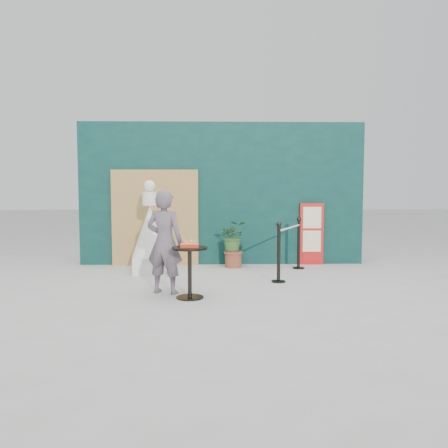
{
  "coord_description": "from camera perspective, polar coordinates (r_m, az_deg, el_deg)",
  "views": [
    {
      "loc": [
        -0.18,
        -6.19,
        1.57
      ],
      "look_at": [
        0.0,
        1.2,
        1.0
      ],
      "focal_mm": 35.0,
      "sensor_mm": 36.0,
      "label": 1
    }
  ],
  "objects": [
    {
      "name": "food_basket",
      "position": [
        6.34,
        -4.5,
        -2.69
      ],
      "size": [
        0.26,
        0.19,
        0.11
      ],
      "color": "red",
      "rests_on": "cafe_table"
    },
    {
      "name": "woman",
      "position": [
        6.68,
        -7.77,
        -2.34
      ],
      "size": [
        0.66,
        0.54,
        1.58
      ],
      "primitive_type": "imported",
      "rotation": [
        0.0,
        0.0,
        2.83
      ],
      "color": "#665864",
      "rests_on": "ground"
    },
    {
      "name": "stanchion_barrier",
      "position": [
        8.21,
        8.56,
        -3.17
      ],
      "size": [
        0.84,
        1.54,
        1.03
      ],
      "color": "black",
      "rests_on": "ground"
    },
    {
      "name": "menu_board",
      "position": [
        9.42,
        11.37,
        -1.29
      ],
      "size": [
        0.5,
        0.07,
        1.3
      ],
      "color": "red",
      "rests_on": "ground"
    },
    {
      "name": "cafe_table",
      "position": [
        6.38,
        -4.5,
        -5.26
      ],
      "size": [
        0.52,
        0.52,
        0.75
      ],
      "color": "black",
      "rests_on": "ground"
    },
    {
      "name": "bamboo_fence",
      "position": [
        9.23,
        -8.99,
        0.81
      ],
      "size": [
        1.8,
        0.08,
        2.0
      ],
      "primitive_type": "cube",
      "color": "tan",
      "rests_on": "ground"
    },
    {
      "name": "planter",
      "position": [
        8.91,
        1.22,
        -2.16
      ],
      "size": [
        0.56,
        0.48,
        0.95
      ],
      "color": "brown",
      "rests_on": "ground"
    },
    {
      "name": "statue",
      "position": [
        8.37,
        -9.62,
        -1.49
      ],
      "size": [
        0.69,
        0.69,
        1.76
      ],
      "color": "silver",
      "rests_on": "ground"
    },
    {
      "name": "back_wall",
      "position": [
        9.34,
        -0.29,
        3.97
      ],
      "size": [
        6.0,
        0.3,
        3.0
      ],
      "primitive_type": "cube",
      "color": "#092B2A",
      "rests_on": "ground"
    },
    {
      "name": "ground",
      "position": [
        6.39,
        0.27,
        -9.81
      ],
      "size": [
        60.0,
        60.0,
        0.0
      ],
      "primitive_type": "plane",
      "color": "#ADAAA5",
      "rests_on": "ground"
    }
  ]
}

